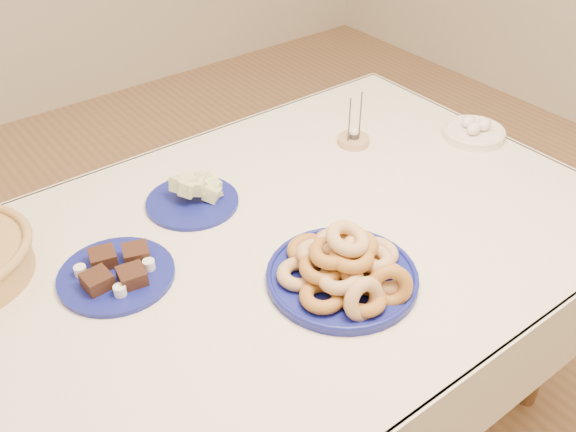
{
  "coord_description": "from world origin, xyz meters",
  "views": [
    {
      "loc": [
        -0.71,
        -0.97,
        1.71
      ],
      "look_at": [
        0.0,
        -0.05,
        0.85
      ],
      "focal_mm": 40.0,
      "sensor_mm": 36.0,
      "label": 1
    }
  ],
  "objects_px": {
    "donut_platter": "(345,268)",
    "candle_holder": "(353,139)",
    "melon_plate": "(195,195)",
    "brownie_plate": "(117,272)",
    "dining_table": "(276,272)",
    "egg_bowl": "(474,132)"
  },
  "relations": [
    {
      "from": "melon_plate",
      "to": "egg_bowl",
      "type": "bearing_deg",
      "value": -14.58
    },
    {
      "from": "dining_table",
      "to": "brownie_plate",
      "type": "relative_size",
      "value": 5.24
    },
    {
      "from": "donut_platter",
      "to": "egg_bowl",
      "type": "bearing_deg",
      "value": 18.44
    },
    {
      "from": "brownie_plate",
      "to": "melon_plate",
      "type": "bearing_deg",
      "value": 26.49
    },
    {
      "from": "brownie_plate",
      "to": "egg_bowl",
      "type": "bearing_deg",
      "value": -3.79
    },
    {
      "from": "dining_table",
      "to": "donut_platter",
      "type": "relative_size",
      "value": 4.28
    },
    {
      "from": "candle_holder",
      "to": "dining_table",
      "type": "bearing_deg",
      "value": -153.79
    },
    {
      "from": "dining_table",
      "to": "brownie_plate",
      "type": "height_order",
      "value": "brownie_plate"
    },
    {
      "from": "brownie_plate",
      "to": "candle_holder",
      "type": "height_order",
      "value": "candle_holder"
    },
    {
      "from": "melon_plate",
      "to": "candle_holder",
      "type": "relative_size",
      "value": 1.73
    },
    {
      "from": "donut_platter",
      "to": "candle_holder",
      "type": "height_order",
      "value": "candle_holder"
    },
    {
      "from": "melon_plate",
      "to": "brownie_plate",
      "type": "height_order",
      "value": "melon_plate"
    },
    {
      "from": "dining_table",
      "to": "brownie_plate",
      "type": "bearing_deg",
      "value": 163.49
    },
    {
      "from": "donut_platter",
      "to": "melon_plate",
      "type": "distance_m",
      "value": 0.48
    },
    {
      "from": "melon_plate",
      "to": "candle_holder",
      "type": "xyz_separation_m",
      "value": [
        0.53,
        -0.03,
        -0.01
      ]
    },
    {
      "from": "donut_platter",
      "to": "egg_bowl",
      "type": "relative_size",
      "value": 1.87
    },
    {
      "from": "egg_bowl",
      "to": "brownie_plate",
      "type": "bearing_deg",
      "value": 176.21
    },
    {
      "from": "dining_table",
      "to": "candle_holder",
      "type": "bearing_deg",
      "value": 26.21
    },
    {
      "from": "candle_holder",
      "to": "egg_bowl",
      "type": "xyz_separation_m",
      "value": [
        0.31,
        -0.19,
        0.0
      ]
    },
    {
      "from": "brownie_plate",
      "to": "egg_bowl",
      "type": "height_order",
      "value": "egg_bowl"
    },
    {
      "from": "brownie_plate",
      "to": "egg_bowl",
      "type": "distance_m",
      "value": 1.13
    },
    {
      "from": "brownie_plate",
      "to": "egg_bowl",
      "type": "relative_size",
      "value": 1.53
    }
  ]
}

